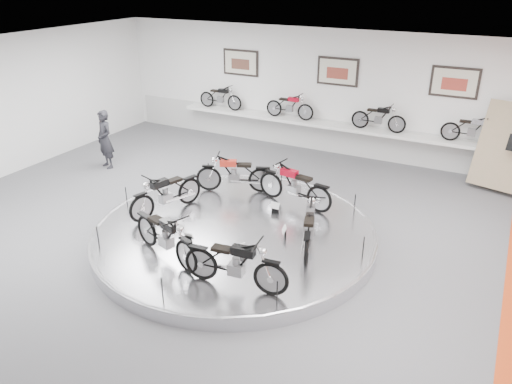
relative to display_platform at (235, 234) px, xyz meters
The scene contains 21 objects.
floor 0.34m from the display_platform, 90.00° to the right, with size 16.00×16.00×0.00m, color #4E4E50.
ceiling 3.86m from the display_platform, 90.00° to the right, with size 16.00×16.00×0.00m, color white.
wall_back 6.95m from the display_platform, 90.00° to the left, with size 16.00×16.00×0.00m, color white.
dado_band 6.69m from the display_platform, 90.00° to the left, with size 15.68×0.04×1.10m, color #BCBCBA.
display_platform is the anchor object (origin of this frame).
platform_rim 0.12m from the display_platform, ahead, with size 6.40×6.40×0.10m, color #B2B2BA.
shelf 6.46m from the display_platform, 90.00° to the left, with size 11.00×0.55×0.10m, color silver.
poster_left 7.94m from the display_platform, 117.72° to the left, with size 1.35×0.06×0.88m, color beige.
poster_center 7.13m from the display_platform, 90.00° to the left, with size 1.35×0.06×0.88m, color beige.
poster_right 7.94m from the display_platform, 62.28° to the left, with size 1.35×0.06×0.88m, color beige.
shelf_bike_a 7.76m from the display_platform, 123.27° to the left, with size 1.22×0.42×0.73m, color black, non-canonical shape.
shelf_bike_b 6.69m from the display_platform, 103.19° to the left, with size 1.22×0.42×0.73m, color maroon, non-canonical shape.
shelf_bike_c 6.69m from the display_platform, 76.81° to the left, with size 1.22×0.42×0.73m, color black, non-canonical shape.
shelf_bike_d 7.76m from the display_platform, 56.73° to the left, with size 1.22×0.42×0.73m, color #A3A2A7, non-canonical shape.
bike_a 1.92m from the display_platform, ahead, with size 1.70×0.60×1.00m, color #A3A2A7, non-canonical shape.
bike_b 2.01m from the display_platform, 68.16° to the left, with size 1.78×0.63×1.05m, color maroon, non-canonical shape.
bike_c 2.15m from the display_platform, 119.26° to the left, with size 1.73×0.61×1.02m, color red, non-canonical shape.
bike_d 1.96m from the display_platform, behind, with size 1.74×0.62×1.03m, color black, non-canonical shape.
bike_e 1.95m from the display_platform, 108.99° to the right, with size 1.76×0.62×1.04m, color black, non-canonical shape.
bike_f 2.37m from the display_platform, 59.81° to the right, with size 1.74×0.62×1.03m, color black, non-canonical shape.
visitor 6.21m from the display_platform, 159.54° to the left, with size 0.66×0.43×1.80m, color black.
Camera 1 is at (5.03, -8.32, 5.72)m, focal length 35.00 mm.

